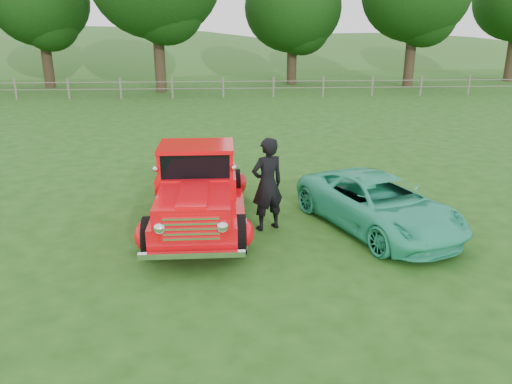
{
  "coord_description": "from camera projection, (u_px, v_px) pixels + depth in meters",
  "views": [
    {
      "loc": [
        0.04,
        -8.05,
        4.09
      ],
      "look_at": [
        0.63,
        1.2,
        0.99
      ],
      "focal_mm": 35.0,
      "sensor_mm": 36.0,
      "label": 1
    }
  ],
  "objects": [
    {
      "name": "distant_hills",
      "position": [
        193.0,
        94.0,
        66.39
      ],
      "size": [
        116.0,
        60.0,
        18.0
      ],
      "color": "#2C5D22",
      "rests_on": "ground"
    },
    {
      "name": "teal_sedan",
      "position": [
        378.0,
        203.0,
        10.4
      ],
      "size": [
        3.23,
        4.45,
        1.12
      ],
      "primitive_type": "imported",
      "rotation": [
        0.0,
        0.0,
        0.38
      ],
      "color": "#2EBA8C",
      "rests_on": "ground"
    },
    {
      "name": "fence_line",
      "position": [
        223.0,
        87.0,
        29.54
      ],
      "size": [
        48.0,
        0.12,
        1.2
      ],
      "color": "#6E675D",
      "rests_on": "ground"
    },
    {
      "name": "tree_near_east",
      "position": [
        293.0,
        8.0,
        35.0
      ],
      "size": [
        6.8,
        6.8,
        8.33
      ],
      "color": "#2F2217",
      "rests_on": "ground"
    },
    {
      "name": "red_pickup",
      "position": [
        198.0,
        189.0,
        10.57
      ],
      "size": [
        2.22,
        4.98,
        1.78
      ],
      "rotation": [
        0.0,
        0.0,
        0.0
      ],
      "color": "black",
      "rests_on": "ground"
    },
    {
      "name": "tree_mid_west",
      "position": [
        40.0,
        2.0,
        32.93
      ],
      "size": [
        6.4,
        6.4,
        8.46
      ],
      "color": "#2F2217",
      "rests_on": "ground"
    },
    {
      "name": "man",
      "position": [
        267.0,
        184.0,
        10.26
      ],
      "size": [
        0.85,
        0.72,
        1.97
      ],
      "primitive_type": "imported",
      "rotation": [
        0.0,
        0.0,
        3.57
      ],
      "color": "black",
      "rests_on": "ground"
    },
    {
      "name": "ground",
      "position": [
        225.0,
        266.0,
        8.92
      ],
      "size": [
        140.0,
        140.0,
        0.0
      ],
      "primitive_type": "plane",
      "color": "#1E4913",
      "rests_on": "ground"
    }
  ]
}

